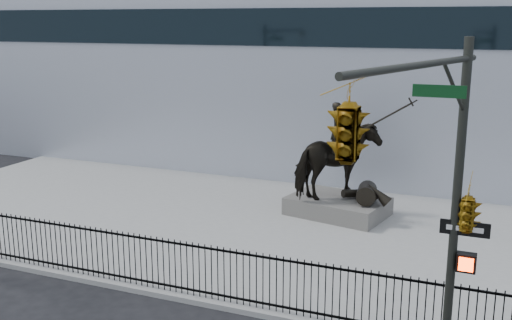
% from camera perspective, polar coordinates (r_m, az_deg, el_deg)
% --- Properties ---
extents(ground, '(120.00, 120.00, 0.00)m').
position_cam_1_polar(ground, '(15.76, -9.87, -14.60)').
color(ground, black).
rests_on(ground, ground).
extents(plaza, '(30.00, 12.00, 0.15)m').
position_cam_1_polar(plaza, '(21.45, 0.11, -6.49)').
color(plaza, gray).
rests_on(plaza, ground).
extents(building, '(44.00, 14.00, 9.00)m').
position_cam_1_polar(building, '(32.73, 8.82, 8.12)').
color(building, '#B0B5BF').
rests_on(building, ground).
extents(picket_fence, '(22.10, 0.10, 1.50)m').
position_cam_1_polar(picket_fence, '(16.33, -7.64, -9.98)').
color(picket_fence, black).
rests_on(picket_fence, plaza).
extents(statue_plinth, '(3.88, 3.04, 0.65)m').
position_cam_1_polar(statue_plinth, '(22.77, 7.78, -4.37)').
color(statue_plinth, '#615E59').
rests_on(statue_plinth, plaza).
extents(equestrian_statue, '(4.38, 3.16, 3.78)m').
position_cam_1_polar(equestrian_statue, '(22.29, 8.07, -0.25)').
color(equestrian_statue, black).
rests_on(equestrian_statue, statue_plinth).
extents(traffic_signal_right, '(2.17, 6.86, 7.00)m').
position_cam_1_polar(traffic_signal_right, '(10.07, 15.03, -1.30)').
color(traffic_signal_right, '#252722').
rests_on(traffic_signal_right, ground).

